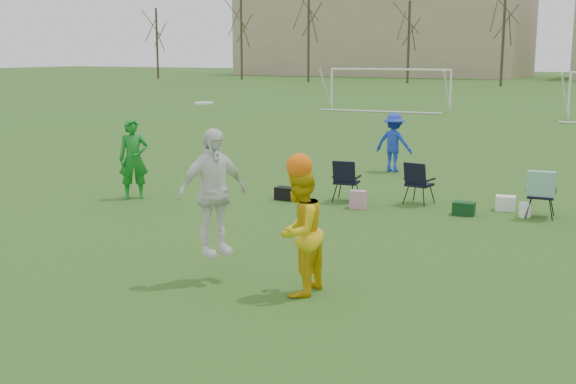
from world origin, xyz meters
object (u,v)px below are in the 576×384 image
Objects in this scene: center_contest at (258,212)px; fielder_blue at (394,143)px; fielder_green_near at (134,159)px; goal_left at (389,78)px.

fielder_blue is at bearing 100.28° from center_contest.
fielder_blue is at bearing 16.46° from fielder_green_near.
center_contest reaches higher than goal_left.
center_contest is 0.36× the size of goal_left.
goal_left is (-8.27, 21.41, 1.08)m from fielder_blue.
center_contest is (1.97, -10.88, 0.30)m from fielder_blue.
center_contest reaches higher than fielder_green_near.
fielder_green_near is 0.25× the size of goal_left.
center_contest is at bearing 102.80° from fielder_blue.
fielder_green_near is 0.70× the size of center_contest.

